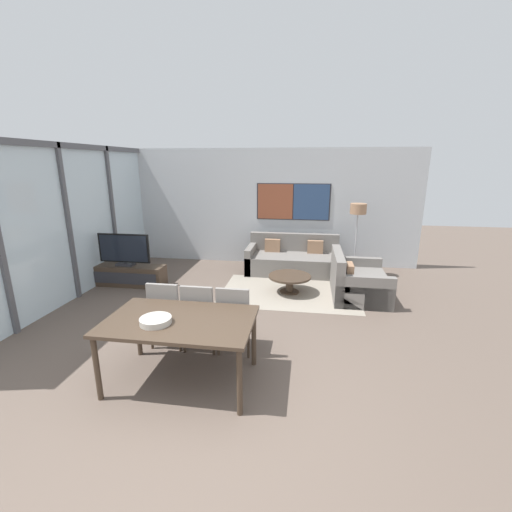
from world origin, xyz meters
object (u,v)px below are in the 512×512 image
(dining_chair_left, at_px, (167,310))
(television, at_px, (124,250))
(dining_chair_centre, at_px, (200,313))
(fruit_bowl, at_px, (156,320))
(floor_lamp, at_px, (358,215))
(sofa_side, at_px, (355,282))
(coffee_table, at_px, (290,280))
(sofa_main, at_px, (293,260))
(dining_table, at_px, (180,325))
(dining_chair_right, at_px, (235,316))
(tv_console, at_px, (127,275))

(dining_chair_left, bearing_deg, television, 129.73)
(dining_chair_centre, xyz_separation_m, fruit_bowl, (-0.22, -0.85, 0.29))
(dining_chair_centre, distance_m, floor_lamp, 4.35)
(sofa_side, relative_size, coffee_table, 1.66)
(sofa_main, xyz_separation_m, dining_table, (-1.06, -4.38, 0.43))
(fruit_bowl, bearing_deg, sofa_main, 74.20)
(coffee_table, distance_m, dining_table, 3.21)
(dining_chair_centre, distance_m, dining_chair_right, 0.47)
(dining_table, distance_m, fruit_bowl, 0.28)
(dining_chair_right, height_order, fruit_bowl, dining_chair_right)
(dining_table, relative_size, dining_chair_centre, 1.74)
(dining_table, height_order, dining_chair_centre, dining_chair_centre)
(dining_chair_left, relative_size, dining_chair_right, 1.00)
(dining_chair_centre, relative_size, floor_lamp, 0.58)
(television, height_order, sofa_main, television)
(sofa_side, xyz_separation_m, floor_lamp, (0.13, 1.22, 1.11))
(dining_table, relative_size, dining_chair_left, 1.74)
(sofa_main, xyz_separation_m, dining_chair_right, (-0.59, -3.68, 0.25))
(sofa_side, relative_size, fruit_bowl, 4.02)
(dining_chair_centre, bearing_deg, dining_chair_right, -0.55)
(dining_chair_centre, height_order, fruit_bowl, dining_chair_centre)
(television, relative_size, sofa_side, 0.79)
(television, xyz_separation_m, sofa_side, (4.59, 0.07, -0.47))
(dining_table, bearing_deg, sofa_side, 52.67)
(tv_console, distance_m, dining_chair_left, 2.88)
(coffee_table, bearing_deg, dining_table, -109.50)
(dining_table, xyz_separation_m, dining_chair_right, (0.47, 0.70, -0.18))
(fruit_bowl, bearing_deg, dining_chair_centre, 75.69)
(sofa_side, xyz_separation_m, dining_table, (-2.29, -3.01, 0.43))
(sofa_main, relative_size, sofa_side, 1.53)
(dining_chair_right, bearing_deg, dining_chair_left, 178.26)
(sofa_side, bearing_deg, tv_console, 90.86)
(tv_console, height_order, sofa_main, sofa_main)
(tv_console, height_order, dining_table, dining_table)
(television, xyz_separation_m, sofa_main, (3.36, 1.44, -0.47))
(dining_chair_left, distance_m, floor_lamp, 4.61)
(sofa_main, xyz_separation_m, floor_lamp, (1.36, -0.16, 1.11))
(tv_console, xyz_separation_m, dining_chair_right, (2.77, -2.23, 0.32))
(dining_table, relative_size, fruit_bowl, 4.84)
(sofa_side, bearing_deg, sofa_main, 41.77)
(dining_chair_left, bearing_deg, sofa_main, 67.21)
(sofa_side, xyz_separation_m, coffee_table, (-1.23, -0.00, -0.01))
(dining_chair_centre, xyz_separation_m, dining_chair_right, (0.47, -0.00, 0.00))
(tv_console, xyz_separation_m, sofa_side, (4.59, 0.07, 0.06))
(sofa_side, height_order, dining_chair_centre, dining_chair_centre)
(dining_chair_right, distance_m, fruit_bowl, 1.13)
(dining_chair_centre, bearing_deg, dining_chair_left, 177.06)
(television, relative_size, dining_chair_left, 1.14)
(television, relative_size, dining_chair_centre, 1.14)
(dining_chair_centre, relative_size, dining_chair_right, 1.00)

